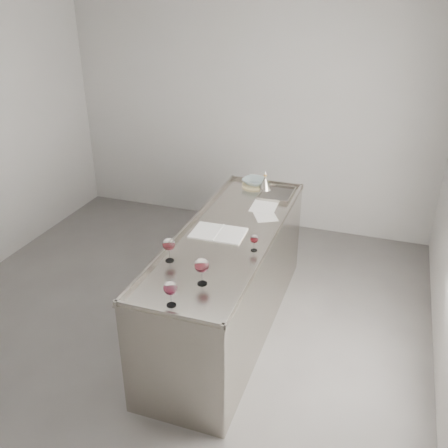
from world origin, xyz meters
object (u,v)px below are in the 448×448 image
(wine_glass_right, at_px, (202,266))
(ceramic_bowl, at_px, (254,181))
(notebook, at_px, (218,233))
(wine_glass_left, at_px, (169,245))
(counter, at_px, (229,281))
(wine_glass_middle, at_px, (170,289))
(wine_glass_small, at_px, (254,239))
(wine_funnel, at_px, (265,184))

(wine_glass_right, height_order, ceramic_bowl, wine_glass_right)
(notebook, xyz_separation_m, ceramic_bowl, (-0.01, 1.11, 0.04))
(wine_glass_left, height_order, ceramic_bowl, wine_glass_left)
(counter, height_order, wine_glass_middle, wine_glass_middle)
(wine_glass_small, relative_size, ceramic_bowl, 0.59)
(wine_glass_left, height_order, wine_funnel, wine_funnel)
(wine_glass_small, height_order, notebook, wine_glass_small)
(wine_glass_right, xyz_separation_m, notebook, (-0.15, 0.74, -0.14))
(wine_glass_small, bearing_deg, ceramic_bowl, 105.98)
(counter, height_order, wine_funnel, wine_funnel)
(wine_glass_left, bearing_deg, ceramic_bowl, 83.66)
(ceramic_bowl, height_order, wine_funnel, wine_funnel)
(wine_glass_right, height_order, notebook, wine_glass_right)
(ceramic_bowl, relative_size, wine_funnel, 1.18)
(counter, height_order, wine_glass_right, wine_glass_right)
(counter, relative_size, wine_glass_left, 12.88)
(wine_glass_left, height_order, wine_glass_middle, wine_glass_left)
(counter, height_order, wine_glass_small, wine_glass_small)
(notebook, bearing_deg, wine_glass_small, -27.77)
(notebook, bearing_deg, ceramic_bowl, 88.93)
(wine_funnel, bearing_deg, wine_glass_left, -100.96)
(wine_glass_right, relative_size, wine_funnel, 1.03)
(counter, distance_m, wine_glass_middle, 1.23)
(counter, bearing_deg, wine_funnel, 88.19)
(wine_glass_left, relative_size, notebook, 0.43)
(wine_funnel, bearing_deg, wine_glass_right, -88.87)
(wine_glass_small, height_order, ceramic_bowl, wine_glass_small)
(wine_glass_right, bearing_deg, wine_glass_small, 69.94)
(wine_glass_right, xyz_separation_m, ceramic_bowl, (-0.16, 1.85, -0.09))
(wine_glass_left, xyz_separation_m, notebook, (0.19, 0.53, -0.13))
(counter, relative_size, wine_glass_small, 17.86)
(wine_glass_middle, bearing_deg, wine_funnel, 88.37)
(counter, relative_size, wine_glass_right, 12.13)
(wine_glass_left, xyz_separation_m, wine_glass_right, (0.34, -0.21, 0.01))
(wine_glass_small, xyz_separation_m, ceramic_bowl, (-0.37, 1.28, -0.05))
(counter, xyz_separation_m, ceramic_bowl, (-0.09, 1.07, 0.52))
(wine_glass_right, relative_size, wine_glass_small, 1.47)
(wine_glass_right, bearing_deg, counter, 94.95)
(notebook, bearing_deg, counter, 24.40)
(wine_glass_middle, bearing_deg, wine_glass_right, 72.37)
(counter, distance_m, wine_funnel, 1.15)
(counter, distance_m, wine_glass_left, 0.87)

